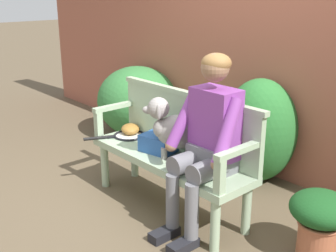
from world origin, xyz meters
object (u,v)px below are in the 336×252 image
dog_on_bench (173,128)px  tennis_racket (127,136)px  baseball_glove (130,129)px  potted_plant (320,218)px  person_seated (207,138)px  sports_bag (158,143)px  garden_bench (168,163)px

dog_on_bench → tennis_racket: (-0.63, -0.00, -0.23)m
baseball_glove → potted_plant: (1.82, 0.22, -0.22)m
baseball_glove → tennis_racket: bearing=-25.8°
person_seated → tennis_racket: (-1.02, 0.02, -0.26)m
potted_plant → person_seated: bearing=-156.9°
tennis_racket → person_seated: bearing=-1.3°
tennis_racket → sports_bag: sports_bag is taller
dog_on_bench → sports_bag: dog_on_bench is taller
person_seated → dog_on_bench: (-0.40, 0.03, -0.03)m
dog_on_bench → potted_plant: (1.15, 0.29, -0.42)m
person_seated → tennis_racket: bearing=178.7°
garden_bench → tennis_racket: 0.59m
dog_on_bench → sports_bag: 0.23m
tennis_racket → potted_plant: 1.81m
person_seated → potted_plant: person_seated is taller
garden_bench → potted_plant: size_ratio=3.18×
tennis_racket → baseball_glove: size_ratio=2.62×
garden_bench → dog_on_bench: dog_on_bench is taller
person_seated → potted_plant: (0.75, 0.32, -0.45)m
tennis_racket → garden_bench: bearing=-1.5°
tennis_racket → baseball_glove: bearing=118.8°
tennis_racket → baseball_glove: 0.09m
garden_bench → sports_bag: bearing=-178.9°
baseball_glove → potted_plant: bearing=42.2°
tennis_racket → sports_bag: bearing=-2.2°
tennis_racket → baseball_glove: baseball_glove is taller
dog_on_bench → baseball_glove: size_ratio=2.20×
sports_bag → dog_on_bench: bearing=7.3°
potted_plant → tennis_racket: bearing=-170.5°
dog_on_bench → tennis_racket: dog_on_bench is taller
person_seated → dog_on_bench: bearing=176.3°
sports_bag → person_seated: bearing=-0.6°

